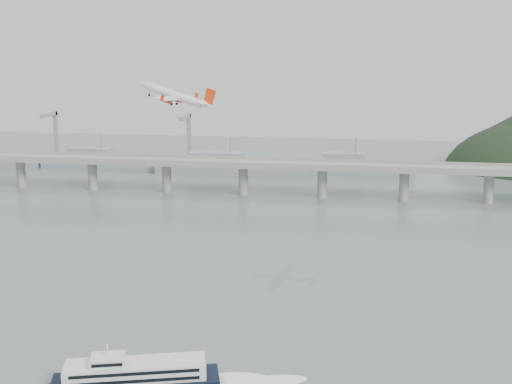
# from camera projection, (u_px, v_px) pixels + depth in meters

# --- Properties ---
(ground) EXTENTS (900.00, 900.00, 0.00)m
(ground) POSITION_uv_depth(u_px,v_px,m) (233.00, 328.00, 238.19)
(ground) COLOR slate
(ground) RESTS_ON ground
(bridge) EXTENTS (800.00, 22.00, 23.90)m
(bridge) POSITION_uv_depth(u_px,v_px,m) (289.00, 169.00, 427.09)
(bridge) COLOR gray
(bridge) RESTS_ON ground
(distant_fleet) EXTENTS (453.00, 60.90, 40.00)m
(distant_fleet) POSITION_uv_depth(u_px,v_px,m) (94.00, 162.00, 514.67)
(distant_fleet) COLOR gray
(distant_fleet) RESTS_ON ground
(ferry) EXTENTS (76.72, 29.61, 14.79)m
(ferry) POSITION_uv_depth(u_px,v_px,m) (136.00, 377.00, 195.77)
(ferry) COLOR black
(ferry) RESTS_ON ground
(airliner) EXTENTS (38.17, 34.95, 13.19)m
(airliner) POSITION_uv_depth(u_px,v_px,m) (176.00, 96.00, 307.36)
(airliner) COLOR white
(airliner) RESTS_ON ground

